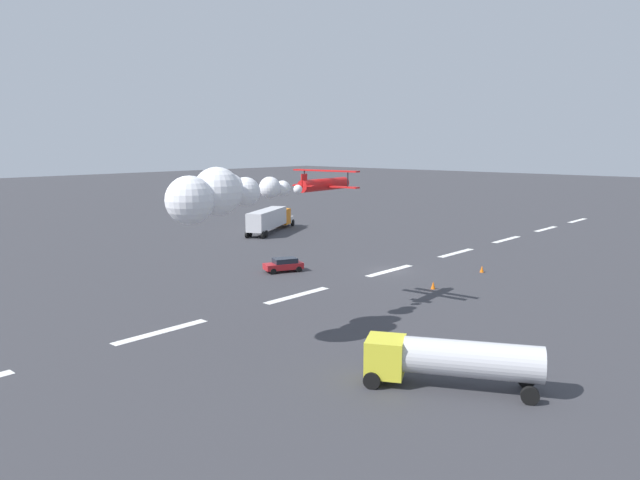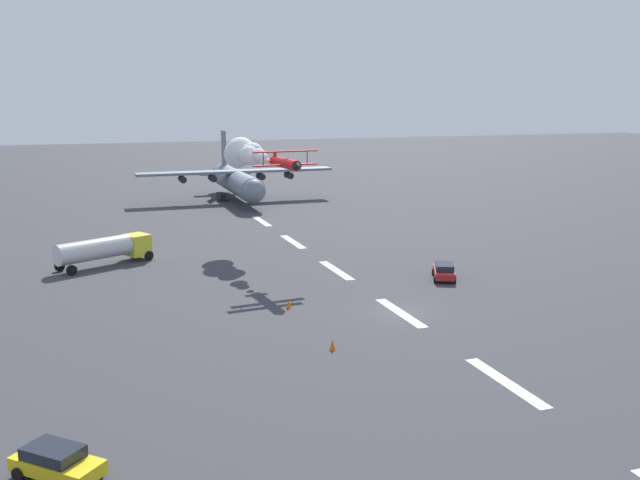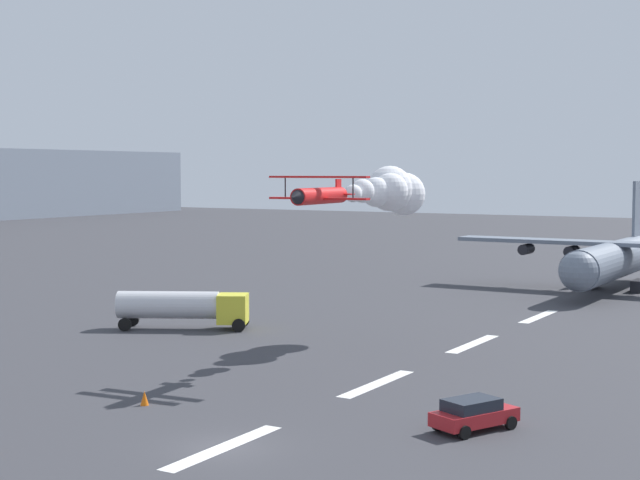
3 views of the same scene
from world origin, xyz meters
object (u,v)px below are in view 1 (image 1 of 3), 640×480
stunt_biplane_red (227,193)px  fuel_tanker_truck (450,359)px  semi_truck_orange (270,219)px  followme_car_yellow (284,264)px  traffic_cone_near (482,269)px  traffic_cone_far (433,285)px

stunt_biplane_red → fuel_tanker_truck: (-3.32, 15.62, -8.91)m
semi_truck_orange → fuel_tanker_truck: 63.77m
stunt_biplane_red → semi_truck_orange: stunt_biplane_red is taller
followme_car_yellow → traffic_cone_near: bearing=131.0°
semi_truck_orange → traffic_cone_far: semi_truck_orange is taller
fuel_tanker_truck → traffic_cone_far: bearing=-146.4°
stunt_biplane_red → traffic_cone_far: (-23.51, 2.21, -10.29)m
followme_car_yellow → stunt_biplane_red: bearing=36.3°
stunt_biplane_red → traffic_cone_near: stunt_biplane_red is taller
followme_car_yellow → traffic_cone_far: bearing=103.9°
traffic_cone_near → followme_car_yellow: bearing=-49.0°
stunt_biplane_red → traffic_cone_far: bearing=174.6°
followme_car_yellow → traffic_cone_far: size_ratio=6.11×
semi_truck_orange → traffic_cone_near: semi_truck_orange is taller
fuel_tanker_truck → followme_car_yellow: size_ratio=2.17×
fuel_tanker_truck → traffic_cone_far: 24.28m
followme_car_yellow → traffic_cone_near: (-14.29, 16.42, -0.44)m
followme_car_yellow → traffic_cone_far: (-4.09, 16.49, -0.44)m
traffic_cone_far → followme_car_yellow: bearing=-76.1°
fuel_tanker_truck → semi_truck_orange: bearing=-124.1°
fuel_tanker_truck → traffic_cone_near: 33.27m
semi_truck_orange → followme_car_yellow: bearing=49.5°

